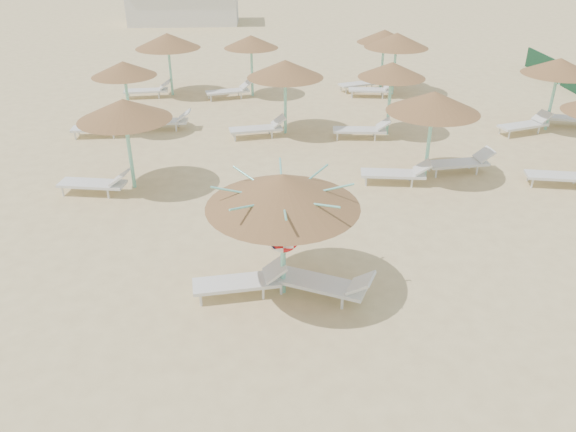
{
  "coord_description": "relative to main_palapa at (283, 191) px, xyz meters",
  "views": [
    {
      "loc": [
        -0.42,
        -10.08,
        7.09
      ],
      "look_at": [
        0.13,
        0.79,
        1.3
      ],
      "focal_mm": 35.0,
      "sensor_mm": 36.0,
      "label": 1
    }
  ],
  "objects": [
    {
      "name": "main_palapa",
      "position": [
        0.0,
        0.0,
        0.0
      ],
      "size": [
        3.07,
        3.07,
        2.75
      ],
      "color": "#7FDDC5",
      "rests_on": "ground"
    },
    {
      "name": "ground",
      "position": [
        0.02,
        0.22,
        -2.39
      ],
      "size": [
        120.0,
        120.0,
        0.0
      ],
      "primitive_type": "plane",
      "color": "#E1C589",
      "rests_on": "ground"
    },
    {
      "name": "service_hut",
      "position": [
        -5.98,
        35.22,
        -0.75
      ],
      "size": [
        8.4,
        4.4,
        3.25
      ],
      "color": "silver",
      "rests_on": "ground"
    },
    {
      "name": "lounger_main_a",
      "position": [
        -0.85,
        -0.04,
        -2.05
      ],
      "size": [
        2.03,
        0.84,
        0.71
      ],
      "rotation": [
        0.0,
        0.0,
        0.13
      ],
      "color": "silver",
      "rests_on": "ground"
    },
    {
      "name": "lounger_main_b",
      "position": [
        0.91,
        -0.25,
        -2.04
      ],
      "size": [
        2.11,
        1.42,
        0.74
      ],
      "rotation": [
        0.0,
        0.0,
        -0.44
      ],
      "color": "silver",
      "rests_on": "ground"
    },
    {
      "name": "palapa_field",
      "position": [
        2.27,
        10.86,
        -0.09
      ],
      "size": [
        19.9,
        13.15,
        2.71
      ],
      "color": "#7FDDC5",
      "rests_on": "ground"
    }
  ]
}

